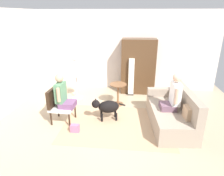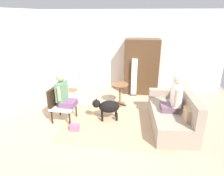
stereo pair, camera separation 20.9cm
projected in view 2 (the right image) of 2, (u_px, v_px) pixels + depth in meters
ground_plane at (115, 123)px, 5.01m from camera, size 7.25×7.25×0.00m
back_wall at (126, 51)px, 6.99m from camera, size 6.64×0.12×2.77m
left_wall at (3, 63)px, 5.25m from camera, size 0.12×5.81×2.77m
area_rug at (117, 124)px, 4.95m from camera, size 2.68×1.96×0.01m
couch at (173, 115)px, 4.76m from camera, size 1.04×1.88×0.93m
armchair at (59, 102)px, 5.01m from camera, size 0.59×0.57×0.88m
person_on_couch at (174, 96)px, 4.56m from camera, size 0.45×0.53×0.90m
person_on_armchair at (64, 93)px, 4.89m from camera, size 0.46×0.53×0.86m
round_end_table at (120, 92)px, 5.89m from camera, size 0.50×0.50×0.67m
dog at (107, 106)px, 5.07m from camera, size 0.86×0.43×0.60m
bird_cage_stand at (79, 74)px, 6.26m from camera, size 0.47×0.47×1.43m
column_lamp at (134, 78)px, 6.54m from camera, size 0.20×0.20×1.26m
armoire_cabinet at (142, 67)px, 6.68m from camera, size 1.14×0.56×1.86m
handbag at (75, 127)px, 4.65m from camera, size 0.20×0.12×0.19m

